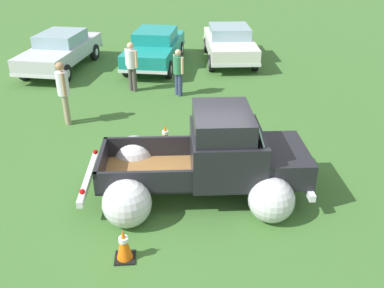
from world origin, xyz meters
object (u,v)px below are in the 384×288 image
object	(u,v)px
show_car_0	(61,49)
spectator_2	(63,89)
show_car_1	(155,47)
spectator_1	(178,70)
show_car_2	(229,42)
spectator_0	(132,64)
lane_cone_1	(124,245)
vintage_pickup_truck	(213,163)
lane_cone_0	(165,136)

from	to	relation	value
show_car_0	spectator_2	size ratio (longest dim) A/B	2.68
show_car_1	spectator_1	world-z (taller)	spectator_1
show_car_0	show_car_1	distance (m)	3.74
show_car_2	spectator_0	xyz separation A→B (m)	(-3.89, -3.44, 0.19)
show_car_1	show_car_2	size ratio (longest dim) A/B	1.10
show_car_0	lane_cone_1	xyz separation A→B (m)	(3.30, -11.14, -0.47)
lane_cone_1	spectator_2	bearing A→B (deg)	109.81
spectator_1	spectator_2	size ratio (longest dim) A/B	0.86
vintage_pickup_truck	spectator_1	world-z (taller)	vintage_pickup_truck
spectator_1	vintage_pickup_truck	bearing A→B (deg)	-119.16
vintage_pickup_truck	lane_cone_0	bearing A→B (deg)	115.57
lane_cone_0	spectator_1	bearing A→B (deg)	82.42
show_car_0	show_car_2	bearing A→B (deg)	108.39
show_car_1	spectator_1	xyz separation A→B (m)	(0.81, -3.50, 0.11)
show_car_1	lane_cone_1	xyz separation A→B (m)	(-0.44, -11.34, -0.47)
vintage_pickup_truck	lane_cone_1	xyz separation A→B (m)	(-1.75, -1.90, -0.45)
show_car_0	lane_cone_1	size ratio (longest dim) A/B	7.85
spectator_2	lane_cone_1	distance (m)	6.17
vintage_pickup_truck	show_car_0	world-z (taller)	vintage_pickup_truck
show_car_2	lane_cone_0	bearing A→B (deg)	-18.60
spectator_2	show_car_0	bearing A→B (deg)	-99.01
vintage_pickup_truck	spectator_2	xyz separation A→B (m)	(-3.83, 3.86, 0.31)
spectator_0	spectator_2	bearing A→B (deg)	-176.44
lane_cone_0	vintage_pickup_truck	bearing A→B (deg)	-65.80
show_car_1	spectator_0	bearing A→B (deg)	-3.24
spectator_2	lane_cone_0	size ratio (longest dim) A/B	2.93
spectator_0	vintage_pickup_truck	bearing A→B (deg)	-124.84
show_car_0	spectator_1	distance (m)	5.63
spectator_2	lane_cone_1	xyz separation A→B (m)	(2.08, -5.76, -0.75)
spectator_0	spectator_1	bearing A→B (deg)	-71.48
show_car_0	spectator_1	bearing A→B (deg)	66.82
show_car_1	lane_cone_0	bearing A→B (deg)	13.74
show_car_1	spectator_2	xyz separation A→B (m)	(-2.52, -5.58, 0.28)
show_car_1	lane_cone_0	distance (m)	7.25
show_car_1	spectator_0	world-z (taller)	spectator_0
show_car_1	show_car_2	world-z (taller)	same
vintage_pickup_truck	spectator_2	size ratio (longest dim) A/B	2.53
show_car_1	spectator_1	size ratio (longest dim) A/B	3.06
spectator_1	show_car_2	bearing A→B (deg)	25.95
show_car_1	vintage_pickup_truck	bearing A→B (deg)	19.12
lane_cone_1	show_car_2	bearing A→B (deg)	73.20
show_car_1	spectator_0	distance (m)	3.06
spectator_1	lane_cone_0	size ratio (longest dim) A/B	2.51
spectator_0	lane_cone_1	world-z (taller)	spectator_0
show_car_1	spectator_2	world-z (taller)	spectator_2
spectator_1	lane_cone_0	bearing A→B (deg)	-131.50
show_car_0	spectator_0	xyz separation A→B (m)	(2.98, -2.76, 0.19)
vintage_pickup_truck	spectator_0	world-z (taller)	vintage_pickup_truck
show_car_2	spectator_1	xyz separation A→B (m)	(-2.31, -3.98, 0.11)
spectator_2	spectator_1	bearing A→B (deg)	-169.86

